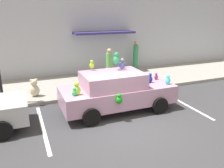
% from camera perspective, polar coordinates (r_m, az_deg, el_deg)
% --- Properties ---
extents(ground_plane, '(60.00, 60.00, 0.00)m').
position_cam_1_polar(ground_plane, '(8.16, 3.55, -10.21)').
color(ground_plane, '#38383A').
extents(sidewalk, '(24.00, 4.00, 0.15)m').
position_cam_1_polar(sidewalk, '(12.49, -6.36, 0.10)').
color(sidewalk, gray).
rests_on(sidewalk, ground).
extents(storefront_building, '(24.00, 1.25, 6.40)m').
position_cam_1_polar(storefront_building, '(14.02, -9.23, 14.86)').
color(storefront_building, '#B2B7C1').
rests_on(storefront_building, ground).
extents(parking_stripe_front, '(0.12, 3.60, 0.01)m').
position_cam_1_polar(parking_stripe_front, '(10.50, 16.81, -4.42)').
color(parking_stripe_front, silver).
rests_on(parking_stripe_front, ground).
extents(parking_stripe_rear, '(0.12, 3.60, 0.01)m').
position_cam_1_polar(parking_stripe_rear, '(8.41, -16.50, -10.04)').
color(parking_stripe_rear, silver).
rests_on(parking_stripe_rear, ground).
extents(plush_covered_car, '(4.40, 2.06, 2.25)m').
position_cam_1_polar(plush_covered_car, '(9.09, 1.11, -1.67)').
color(plush_covered_car, '#BA8BA8').
rests_on(plush_covered_car, ground).
extents(teddy_bear_on_sidewalk, '(0.42, 0.35, 0.80)m').
position_cam_1_polar(teddy_bear_on_sidewalk, '(10.83, -18.35, -0.97)').
color(teddy_bear_on_sidewalk, beige).
rests_on(teddy_bear_on_sidewalk, sidewalk).
extents(pedestrian_near_shopfront, '(0.34, 0.34, 1.73)m').
position_cam_1_polar(pedestrian_near_shopfront, '(12.58, -0.65, 4.50)').
color(pedestrian_near_shopfront, '#64AF57').
rests_on(pedestrian_near_shopfront, sidewalk).
extents(pedestrian_walking_past, '(0.31, 0.31, 1.83)m').
position_cam_1_polar(pedestrian_walking_past, '(14.88, 5.75, 6.70)').
color(pedestrian_walking_past, '#318F52').
rests_on(pedestrian_walking_past, sidewalk).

